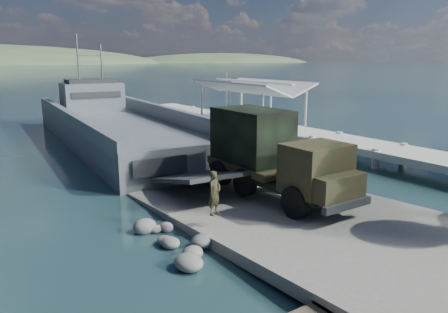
# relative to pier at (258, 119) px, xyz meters

# --- Properties ---
(ground) EXTENTS (1400.00, 1400.00, 0.00)m
(ground) POSITION_rel_pier_xyz_m (-13.00, -18.77, -1.60)
(ground) COLOR #19323C
(ground) RESTS_ON ground
(boat_ramp) EXTENTS (10.00, 18.00, 0.50)m
(boat_ramp) POSITION_rel_pier_xyz_m (-13.00, -19.77, -1.35)
(boat_ramp) COLOR slate
(boat_ramp) RESTS_ON ground
(shoreline_rocks) EXTENTS (3.20, 5.60, 0.90)m
(shoreline_rocks) POSITION_rel_pier_xyz_m (-19.20, -18.27, -1.60)
(shoreline_rocks) COLOR #5F605D
(shoreline_rocks) RESTS_ON ground
(pier) EXTENTS (6.40, 44.00, 6.10)m
(pier) POSITION_rel_pier_xyz_m (0.00, 0.00, 0.00)
(pier) COLOR beige
(pier) RESTS_ON ground
(landing_craft) EXTENTS (11.87, 36.54, 10.69)m
(landing_craft) POSITION_rel_pier_xyz_m (-12.45, 3.99, -0.73)
(landing_craft) COLOR #515A5F
(landing_craft) RESTS_ON ground
(military_truck) EXTENTS (3.14, 9.28, 4.28)m
(military_truck) POSITION_rel_pier_xyz_m (-12.36, -16.29, 1.03)
(military_truck) COLOR black
(military_truck) RESTS_ON boat_ramp
(soldier) EXTENTS (0.82, 0.69, 1.92)m
(soldier) POSITION_rel_pier_xyz_m (-17.00, -18.07, -0.14)
(soldier) COLOR #1F311B
(soldier) RESTS_ON boat_ramp
(sailboat_near) EXTENTS (2.36, 5.03, 5.90)m
(sailboat_near) POSITION_rel_pier_xyz_m (2.97, 9.51, -1.29)
(sailboat_near) COLOR silver
(sailboat_near) RESTS_ON ground
(sailboat_far) EXTENTS (2.09, 4.90, 5.77)m
(sailboat_far) POSITION_rel_pier_xyz_m (5.39, 13.17, -1.29)
(sailboat_far) COLOR silver
(sailboat_far) RESTS_ON ground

